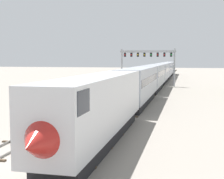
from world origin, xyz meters
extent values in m
plane|color=gray|center=(0.00, 0.00, 0.00)|extent=(400.00, 400.00, 0.00)
cube|color=slate|center=(1.28, 60.00, 0.08)|extent=(0.07, 200.00, 0.16)
cube|color=slate|center=(2.72, 60.00, 0.08)|extent=(0.07, 200.00, 0.16)
cube|color=#473828|center=(2.00, -2.00, 0.05)|extent=(2.60, 0.24, 0.10)
cube|color=#473828|center=(2.00, 2.00, 0.05)|extent=(2.60, 0.24, 0.10)
cube|color=#473828|center=(2.00, 6.00, 0.05)|extent=(2.60, 0.24, 0.10)
cube|color=#473828|center=(2.00, 10.00, 0.05)|extent=(2.60, 0.24, 0.10)
cube|color=#473828|center=(2.00, 14.00, 0.05)|extent=(2.60, 0.24, 0.10)
cube|color=#473828|center=(2.00, 18.00, 0.05)|extent=(2.60, 0.24, 0.10)
cube|color=#473828|center=(2.00, 22.00, 0.05)|extent=(2.60, 0.24, 0.10)
cube|color=#473828|center=(2.00, 26.00, 0.05)|extent=(2.60, 0.24, 0.10)
cube|color=#473828|center=(2.00, 30.00, 0.05)|extent=(2.60, 0.24, 0.10)
cube|color=#473828|center=(2.00, 34.00, 0.05)|extent=(2.60, 0.24, 0.10)
cube|color=#473828|center=(2.00, 38.00, 0.05)|extent=(2.60, 0.24, 0.10)
cube|color=#473828|center=(2.00, 42.00, 0.05)|extent=(2.60, 0.24, 0.10)
cube|color=#473828|center=(2.00, 46.00, 0.05)|extent=(2.60, 0.24, 0.10)
cube|color=#473828|center=(2.00, 50.00, 0.05)|extent=(2.60, 0.24, 0.10)
cube|color=#473828|center=(2.00, 54.00, 0.05)|extent=(2.60, 0.24, 0.10)
cube|color=#473828|center=(2.00, 58.00, 0.05)|extent=(2.60, 0.24, 0.10)
cube|color=#473828|center=(2.00, 62.00, 0.05)|extent=(2.60, 0.24, 0.10)
cube|color=#473828|center=(2.00, 66.00, 0.05)|extent=(2.60, 0.24, 0.10)
cube|color=#473828|center=(2.00, 70.00, 0.05)|extent=(2.60, 0.24, 0.10)
cube|color=#473828|center=(2.00, 74.00, 0.05)|extent=(2.60, 0.24, 0.10)
cube|color=#473828|center=(2.00, 78.00, 0.05)|extent=(2.60, 0.24, 0.10)
cube|color=#473828|center=(2.00, 82.00, 0.05)|extent=(2.60, 0.24, 0.10)
cube|color=#473828|center=(2.00, 86.00, 0.05)|extent=(2.60, 0.24, 0.10)
cube|color=#473828|center=(2.00, 90.00, 0.05)|extent=(2.60, 0.24, 0.10)
cube|color=#473828|center=(2.00, 94.00, 0.05)|extent=(2.60, 0.24, 0.10)
cube|color=#473828|center=(2.00, 98.00, 0.05)|extent=(2.60, 0.24, 0.10)
cube|color=#473828|center=(2.00, 102.00, 0.05)|extent=(2.60, 0.24, 0.10)
cube|color=#473828|center=(2.00, 106.00, 0.05)|extent=(2.60, 0.24, 0.10)
cube|color=#473828|center=(2.00, 110.00, 0.05)|extent=(2.60, 0.24, 0.10)
cube|color=#473828|center=(2.00, 114.00, 0.05)|extent=(2.60, 0.24, 0.10)
cube|color=#473828|center=(2.00, 118.00, 0.05)|extent=(2.60, 0.24, 0.10)
cube|color=#473828|center=(2.00, 122.00, 0.05)|extent=(2.60, 0.24, 0.10)
cube|color=#473828|center=(2.00, 126.00, 0.05)|extent=(2.60, 0.24, 0.10)
cube|color=#473828|center=(2.00, 130.00, 0.05)|extent=(2.60, 0.24, 0.10)
cube|color=#473828|center=(2.00, 134.00, 0.05)|extent=(2.60, 0.24, 0.10)
cube|color=#473828|center=(2.00, 138.00, 0.05)|extent=(2.60, 0.24, 0.10)
cube|color=#473828|center=(2.00, 142.00, 0.05)|extent=(2.60, 0.24, 0.10)
cube|color=#473828|center=(2.00, 146.00, 0.05)|extent=(2.60, 0.24, 0.10)
cube|color=#473828|center=(2.00, 150.00, 0.05)|extent=(2.60, 0.24, 0.10)
cube|color=#473828|center=(2.00, 154.00, 0.05)|extent=(2.60, 0.24, 0.10)
cube|color=#473828|center=(2.00, 158.00, 0.05)|extent=(2.60, 0.24, 0.10)
cube|color=slate|center=(-4.22, 40.00, 0.08)|extent=(0.07, 160.00, 0.16)
cube|color=slate|center=(-2.78, 40.00, 0.08)|extent=(0.07, 160.00, 0.16)
cube|color=#473828|center=(-3.50, 2.00, 0.05)|extent=(2.60, 0.24, 0.10)
cube|color=#473828|center=(-3.50, 6.00, 0.05)|extent=(2.60, 0.24, 0.10)
cube|color=#473828|center=(-3.50, 10.00, 0.05)|extent=(2.60, 0.24, 0.10)
cube|color=#473828|center=(-3.50, 14.00, 0.05)|extent=(2.60, 0.24, 0.10)
cube|color=#473828|center=(-3.50, 18.00, 0.05)|extent=(2.60, 0.24, 0.10)
cube|color=#473828|center=(-3.50, 22.00, 0.05)|extent=(2.60, 0.24, 0.10)
cube|color=#473828|center=(-3.50, 26.00, 0.05)|extent=(2.60, 0.24, 0.10)
cube|color=#473828|center=(-3.50, 30.00, 0.05)|extent=(2.60, 0.24, 0.10)
cube|color=#473828|center=(-3.50, 34.00, 0.05)|extent=(2.60, 0.24, 0.10)
cube|color=#473828|center=(-3.50, 38.00, 0.05)|extent=(2.60, 0.24, 0.10)
cube|color=#473828|center=(-3.50, 42.00, 0.05)|extent=(2.60, 0.24, 0.10)
cube|color=#473828|center=(-3.50, 46.00, 0.05)|extent=(2.60, 0.24, 0.10)
cube|color=#473828|center=(-3.50, 50.00, 0.05)|extent=(2.60, 0.24, 0.10)
cube|color=#473828|center=(-3.50, 54.00, 0.05)|extent=(2.60, 0.24, 0.10)
cube|color=#473828|center=(-3.50, 58.00, 0.05)|extent=(2.60, 0.24, 0.10)
cube|color=#473828|center=(-3.50, 62.00, 0.05)|extent=(2.60, 0.24, 0.10)
cube|color=#473828|center=(-3.50, 66.00, 0.05)|extent=(2.60, 0.24, 0.10)
cube|color=#473828|center=(-3.50, 70.00, 0.05)|extent=(2.60, 0.24, 0.10)
cube|color=#473828|center=(-3.50, 74.00, 0.05)|extent=(2.60, 0.24, 0.10)
cube|color=#473828|center=(-3.50, 78.00, 0.05)|extent=(2.60, 0.24, 0.10)
cube|color=#473828|center=(-3.50, 82.00, 0.05)|extent=(2.60, 0.24, 0.10)
cube|color=#473828|center=(-3.50, 86.00, 0.05)|extent=(2.60, 0.24, 0.10)
cube|color=#473828|center=(-3.50, 90.00, 0.05)|extent=(2.60, 0.24, 0.10)
cube|color=#473828|center=(-3.50, 94.00, 0.05)|extent=(2.60, 0.24, 0.10)
cube|color=#473828|center=(-3.50, 98.00, 0.05)|extent=(2.60, 0.24, 0.10)
cube|color=#473828|center=(-3.50, 102.00, 0.05)|extent=(2.60, 0.24, 0.10)
cube|color=#473828|center=(-3.50, 106.00, 0.05)|extent=(2.60, 0.24, 0.10)
cube|color=#473828|center=(-3.50, 110.00, 0.05)|extent=(2.60, 0.24, 0.10)
cube|color=#473828|center=(-3.50, 114.00, 0.05)|extent=(2.60, 0.24, 0.10)
cube|color=#473828|center=(-3.50, 118.00, 0.05)|extent=(2.60, 0.24, 0.10)
cube|color=silver|center=(2.00, 3.51, 2.90)|extent=(3.00, 19.01, 3.80)
cone|color=#B2231E|center=(2.00, -6.20, 2.50)|extent=(2.88, 2.60, 2.88)
cube|color=black|center=(2.00, -4.80, 4.04)|extent=(3.04, 1.80, 1.10)
cube|color=black|center=(2.00, 3.51, 0.50)|extent=(2.52, 17.11, 1.00)
cube|color=#9EA3AD|center=(2.00, 23.52, 2.90)|extent=(3.00, 19.01, 3.80)
cube|color=black|center=(2.00, 23.52, 3.30)|extent=(3.04, 17.49, 0.90)
cube|color=black|center=(2.00, 23.52, 0.50)|extent=(2.52, 17.11, 1.00)
cube|color=#9EA3AD|center=(2.00, 43.53, 2.90)|extent=(3.00, 19.01, 3.80)
cube|color=black|center=(2.00, 43.53, 3.30)|extent=(3.04, 17.49, 0.90)
cube|color=black|center=(2.00, 43.53, 0.50)|extent=(2.52, 17.11, 1.00)
cube|color=#9EA3AD|center=(2.00, 63.54, 2.90)|extent=(3.00, 19.01, 3.80)
cube|color=black|center=(2.00, 63.54, 3.30)|extent=(3.04, 17.49, 0.90)
cube|color=black|center=(2.00, 63.54, 0.50)|extent=(2.52, 17.11, 1.00)
cube|color=#9EA3AD|center=(2.00, 83.55, 2.90)|extent=(3.00, 19.01, 3.80)
cube|color=black|center=(2.00, 83.55, 3.30)|extent=(3.04, 17.49, 0.90)
cube|color=black|center=(2.00, 83.55, 0.50)|extent=(2.52, 17.11, 1.00)
cube|color=#9EA3AD|center=(2.00, 103.56, 2.90)|extent=(3.00, 19.01, 3.80)
cube|color=black|center=(2.00, 103.56, 3.30)|extent=(3.04, 17.49, 0.90)
cube|color=black|center=(2.00, 103.56, 0.50)|extent=(2.52, 17.11, 1.00)
cylinder|color=#999BA0|center=(-6.00, 52.56, 4.07)|extent=(0.36, 0.36, 8.14)
cylinder|color=#999BA0|center=(5.50, 52.56, 4.07)|extent=(0.36, 0.36, 8.14)
cube|color=#999BA0|center=(-0.25, 52.56, 7.54)|extent=(12.10, 0.36, 0.50)
cube|color=black|center=(-5.28, 52.61, 6.84)|extent=(0.44, 0.32, 0.90)
sphere|color=red|center=(-5.28, 52.42, 6.84)|extent=(0.28, 0.28, 0.28)
cube|color=black|center=(-3.84, 52.61, 6.84)|extent=(0.44, 0.32, 0.90)
sphere|color=red|center=(-3.84, 52.42, 6.84)|extent=(0.28, 0.28, 0.28)
cube|color=black|center=(-2.41, 52.61, 6.84)|extent=(0.44, 0.32, 0.90)
sphere|color=yellow|center=(-2.41, 52.42, 6.84)|extent=(0.28, 0.28, 0.28)
cube|color=black|center=(-0.97, 52.61, 6.84)|extent=(0.44, 0.32, 0.90)
sphere|color=yellow|center=(-0.97, 52.42, 6.84)|extent=(0.28, 0.28, 0.28)
cube|color=black|center=(0.47, 52.61, 6.84)|extent=(0.44, 0.32, 0.90)
sphere|color=green|center=(0.47, 52.42, 6.84)|extent=(0.28, 0.28, 0.28)
cube|color=black|center=(1.91, 52.61, 6.84)|extent=(0.44, 0.32, 0.90)
sphere|color=red|center=(1.91, 52.42, 6.84)|extent=(0.28, 0.28, 0.28)
cube|color=black|center=(3.34, 52.61, 6.84)|extent=(0.44, 0.32, 0.90)
sphere|color=red|center=(3.34, 52.42, 6.84)|extent=(0.28, 0.28, 0.28)
cube|color=black|center=(4.78, 52.61, 6.84)|extent=(0.44, 0.32, 0.90)
sphere|color=green|center=(4.78, 52.42, 6.84)|extent=(0.28, 0.28, 0.28)
camera|label=1|loc=(7.98, -18.74, 5.98)|focal=52.43mm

